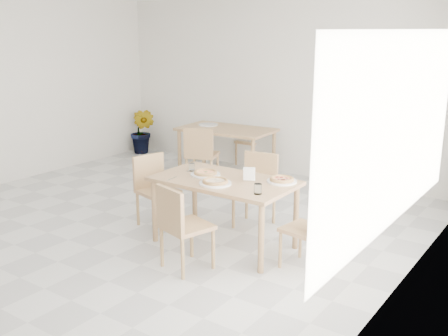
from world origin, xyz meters
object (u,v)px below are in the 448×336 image
Objects in this scene: main_table at (224,186)px; chair_back_n at (252,137)px; chair_west at (154,185)px; plate_empty at (208,125)px; chair_back_s at (201,152)px; plate_margherita at (205,174)px; pizza_pepperoni at (282,179)px; plate_mushroom at (215,183)px; tumbler_b at (258,189)px; potted_plant at (143,131)px; chair_north at (257,184)px; pizza_mushroom at (215,181)px; plate_pepperoni at (282,181)px; chair_east at (312,226)px; napkin_holder at (249,175)px; chair_south at (180,222)px; pizza_margherita at (205,173)px; tumbler_a at (192,167)px; second_table at (226,133)px.

chair_back_n reaches higher than main_table.
chair_west is 2.66m from plate_empty.
plate_margherita is at bearing 107.80° from chair_back_s.
plate_margherita is 3.52m from chair_back_n.
pizza_pepperoni is (1.61, 0.22, 0.29)m from chair_west.
plate_mushroom is 3.31× the size of tumbler_b.
potted_plant is at bearing 173.42° from plate_empty.
plate_empty is at bearing -81.32° from chair_back_s.
tumbler_b is (0.62, -0.99, 0.30)m from chair_north.
tumbler_b is (0.53, -0.03, 0.02)m from pizza_mushroom.
chair_back_n is at bearing 25.02° from chair_west.
chair_east is at bearing -29.47° from plate_pepperoni.
chair_back_n reaches higher than plate_empty.
main_table is 10.53× the size of napkin_holder.
chair_south is 0.95× the size of chair_back_s.
plate_pepperoni is 3.09× the size of tumbler_b.
pizza_mushroom reaches higher than chair_east.
plate_empty is (-1.02, 2.44, 0.27)m from chair_west.
pizza_pepperoni is (0.56, 0.26, 0.11)m from main_table.
plate_mushroom is at bearing -51.84° from plate_empty.
chair_back_s is (-1.62, 1.85, -0.26)m from pizza_mushroom.
chair_south reaches higher than chair_east.
chair_back_s reaches higher than chair_south.
potted_plant is (-3.79, 3.43, -0.07)m from chair_south.
chair_north reaches higher than chair_east.
plate_pepperoni is (-0.50, 0.28, 0.30)m from chair_east.
chair_east reaches higher than plate_margherita.
potted_plant is (-2.73, 2.64, -0.06)m from chair_west.
chair_south is at bearing -91.90° from pizza_mushroom.
tumbler_a is (-0.24, 0.05, 0.01)m from pizza_margherita.
second_table is at bearing -6.76° from potted_plant.
chair_north is at bearing -58.58° from chair_back_n.
second_table is at bearing 116.51° from tumbler_a.
plate_mushroom is 4.79m from potted_plant.
potted_plant is (-2.10, -0.54, -0.04)m from chair_back_n.
second_table is at bearing 135.78° from plate_pepperoni.
second_table is at bearing 122.92° from plate_mushroom.
tumbler_a is at bearing 172.63° from main_table.
potted_plant is at bearing 146.21° from tumbler_b.
pizza_mushroom is at bearing -76.10° from chair_south.
tumbler_b is at bearing -16.24° from plate_margherita.
plate_pepperoni reaches higher than second_table.
tumbler_a is 0.11× the size of potted_plant.
chair_back_n is at bearing 123.03° from tumbler_b.
plate_empty is at bearing 123.24° from tumbler_a.
chair_north reaches higher than tumbler_a.
plate_pepperoni is 0.37× the size of potted_plant.
plate_margherita is at bearing -63.54° from second_table.
main_table is 1.91× the size of chair_east.
chair_back_n is (-1.93, 3.12, -0.35)m from napkin_holder.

